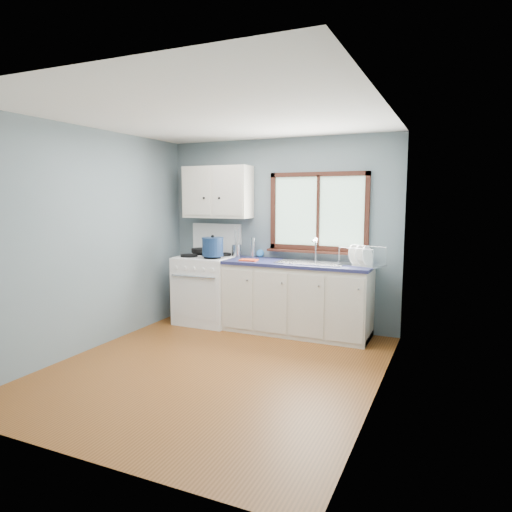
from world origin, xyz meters
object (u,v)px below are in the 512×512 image
at_px(stockpot, 213,247).
at_px(utensil_crock, 237,250).
at_px(dish_rack, 362,260).
at_px(base_cabinets, 297,302).
at_px(gas_range, 207,287).
at_px(thermos, 253,248).
at_px(sink, 311,268).
at_px(skillet, 201,250).

relative_size(stockpot, utensil_crock, 0.90).
bearing_deg(utensil_crock, stockpot, -117.45).
bearing_deg(dish_rack, base_cabinets, -161.48).
bearing_deg(gas_range, thermos, 18.64).
bearing_deg(sink, gas_range, -179.29).
height_order(gas_range, stockpot, gas_range).
relative_size(sink, thermos, 3.13).
bearing_deg(stockpot, sink, 8.41).
bearing_deg(base_cabinets, skillet, 175.56).
height_order(stockpot, dish_rack, stockpot).
height_order(base_cabinets, stockpot, stockpot).
xyz_separation_m(sink, skillet, (-1.64, 0.11, 0.13)).
bearing_deg(stockpot, base_cabinets, 9.77).
bearing_deg(thermos, sink, -11.95).
relative_size(base_cabinets, sink, 2.20).
bearing_deg(stockpot, skillet, 139.50).
xyz_separation_m(gas_range, skillet, (-0.16, 0.13, 0.49)).
relative_size(base_cabinets, skillet, 4.26).
bearing_deg(utensil_crock, base_cabinets, -9.44).
bearing_deg(sink, skillet, 176.03).
bearing_deg(base_cabinets, utensil_crock, 170.56).
bearing_deg(dish_rack, thermos, -169.15).
relative_size(gas_range, base_cabinets, 0.74).
height_order(stockpot, thermos, stockpot).
relative_size(stockpot, thermos, 1.41).
xyz_separation_m(gas_range, dish_rack, (2.10, 0.04, 0.49)).
bearing_deg(skillet, utensil_crock, -20.09).
bearing_deg(base_cabinets, gas_range, -179.18).
xyz_separation_m(stockpot, dish_rack, (1.91, 0.21, -0.10)).
relative_size(sink, stockpot, 2.21).
xyz_separation_m(gas_range, thermos, (0.61, 0.20, 0.56)).
bearing_deg(utensil_crock, thermos, 7.74).
bearing_deg(gas_range, sink, 0.71).
distance_m(base_cabinets, utensil_crock, 1.12).
relative_size(gas_range, sink, 1.62).
relative_size(skillet, dish_rack, 0.79).
distance_m(skillet, stockpot, 0.48).
relative_size(base_cabinets, utensil_crock, 4.38).
xyz_separation_m(base_cabinets, stockpot, (-1.11, -0.19, 0.68)).
bearing_deg(sink, stockpot, -171.59).
relative_size(stockpot, dish_rack, 0.69).
distance_m(sink, dish_rack, 0.63).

